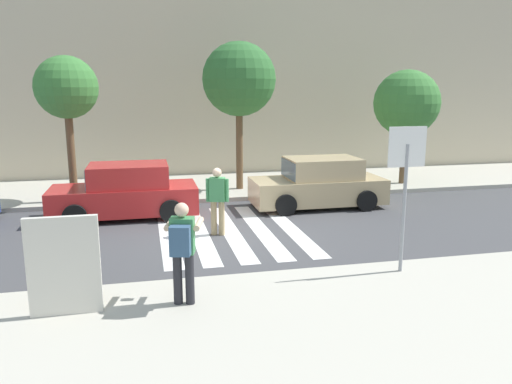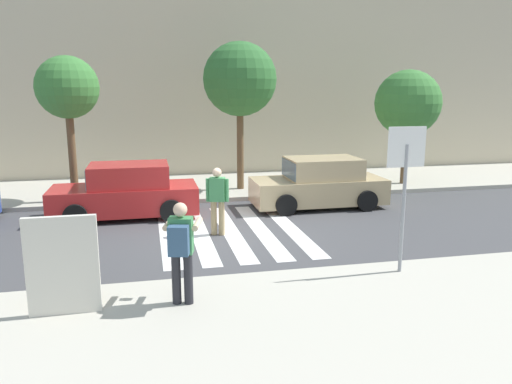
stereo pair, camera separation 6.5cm
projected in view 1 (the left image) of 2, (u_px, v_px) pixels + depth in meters
ground_plane at (232, 233)px, 12.83m from camera, size 120.00×120.00×0.00m
sidewalk_near at (309, 353)px, 6.90m from camera, size 60.00×6.00×0.14m
sidewalk_far at (204, 187)px, 18.55m from camera, size 60.00×4.80×0.14m
building_facade_far at (190, 85)px, 21.99m from camera, size 56.00×4.00×7.59m
crosswalk_stripe_0 at (168, 235)px, 12.68m from camera, size 0.44×5.20×0.01m
crosswalk_stripe_1 at (200, 233)px, 12.85m from camera, size 0.44×5.20×0.01m
crosswalk_stripe_2 at (230, 231)px, 13.02m from camera, size 0.44×5.20×0.01m
crosswalk_stripe_3 at (260, 229)px, 13.20m from camera, size 0.44×5.20×0.01m
crosswalk_stripe_4 at (289, 227)px, 13.37m from camera, size 0.44×5.20×0.01m
stop_sign at (406, 167)px, 9.40m from camera, size 0.76×0.08×2.83m
photographer_with_backpack at (182, 245)px, 8.09m from camera, size 0.70×0.92×1.72m
pedestrian_crossing at (217, 197)px, 12.51m from camera, size 0.56×0.34×1.72m
parked_car_red at (126, 193)px, 14.30m from camera, size 4.10×1.92×1.55m
parked_car_tan at (319, 184)px, 15.57m from camera, size 4.10×1.92×1.55m
street_tree_west at (66, 89)px, 15.19m from camera, size 1.91×1.91×4.51m
street_tree_center at (239, 80)px, 17.09m from camera, size 2.54×2.54×5.10m
street_tree_east at (407, 103)px, 18.30m from camera, size 2.41×2.41×4.20m
advertising_board at (64, 266)px, 7.78m from camera, size 1.10×0.11×1.60m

